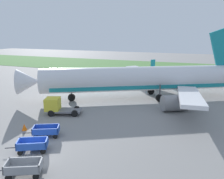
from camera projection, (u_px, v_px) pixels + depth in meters
The scene contains 8 objects.
ground_plane at pixel (34, 153), 20.17m from camera, with size 220.00×220.00×0.00m, color gray.
grass_strip at pixel (160, 67), 70.37m from camera, with size 220.00×28.00×0.06m, color #477A38.
airplane at pixel (146, 79), 36.61m from camera, with size 34.26×28.52×11.34m.
baggage_cart_nearest at pixel (24, 168), 16.94m from camera, with size 3.50×2.37×1.07m.
baggage_cart_second_in_row at pixel (32, 145), 20.37m from camera, with size 3.47×2.43×1.07m.
baggage_cart_third_in_row at pixel (46, 131), 23.32m from camera, with size 3.50×2.38×1.07m.
service_truck_beside_carts at pixel (57, 106), 29.66m from camera, with size 4.77×3.34×2.10m.
traffic_cone_near_plane at pixel (24, 127), 24.90m from camera, with size 0.54×0.54×0.72m, color orange.
Camera 1 is at (13.06, -14.52, 9.97)m, focal length 38.01 mm.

